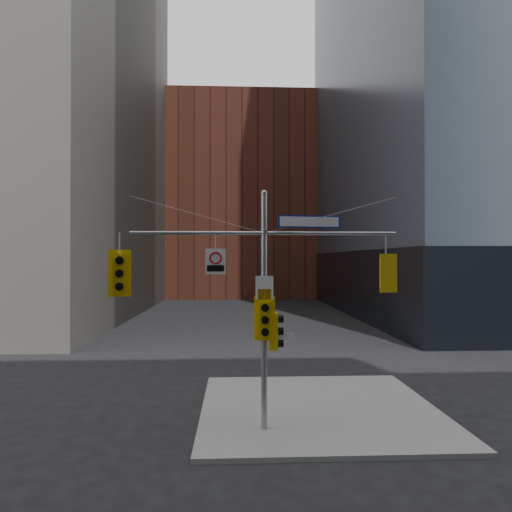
{
  "coord_description": "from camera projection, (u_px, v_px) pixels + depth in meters",
  "views": [
    {
      "loc": [
        -0.87,
        -11.64,
        5.2
      ],
      "look_at": [
        -0.25,
        2.0,
        5.31
      ],
      "focal_mm": 32.0,
      "sensor_mm": 36.0,
      "label": 1
    }
  ],
  "objects": [
    {
      "name": "traffic_light_pole_front",
      "position": [
        265.0,
        319.0,
        13.38
      ],
      "size": [
        0.63,
        0.49,
        1.31
      ],
      "rotation": [
        0.0,
        0.0,
        -0.02
      ],
      "color": "gold",
      "rests_on": "ground"
    },
    {
      "name": "traffic_light_pole_side",
      "position": [
        275.0,
        331.0,
        13.66
      ],
      "size": [
        0.43,
        0.37,
        1.11
      ],
      "rotation": [
        0.0,
        0.0,
        1.55
      ],
      "color": "gold",
      "rests_on": "ground"
    },
    {
      "name": "traffic_light_west_arm",
      "position": [
        120.0,
        273.0,
        13.47
      ],
      "size": [
        0.66,
        0.61,
        1.41
      ],
      "rotation": [
        0.0,
        0.0,
        0.23
      ],
      "color": "gold",
      "rests_on": "ground"
    },
    {
      "name": "signal_assembly",
      "position": [
        264.0,
        286.0,
        13.65
      ],
      "size": [
        8.0,
        0.8,
        7.3
      ],
      "color": "#94969C",
      "rests_on": "ground"
    },
    {
      "name": "street_blade_ns",
      "position": [
        263.0,
        336.0,
        14.1
      ],
      "size": [
        0.13,
        0.81,
        0.16
      ],
      "rotation": [
        0.0,
        0.0,
        -0.12
      ],
      "color": "#145926",
      "rests_on": "ground"
    },
    {
      "name": "traffic_light_east_arm",
      "position": [
        386.0,
        273.0,
        13.83
      ],
      "size": [
        0.55,
        0.49,
        1.16
      ],
      "rotation": [
        0.0,
        0.0,
        3.33
      ],
      "color": "gold",
      "rests_on": "ground"
    },
    {
      "name": "sidewalk_corner",
      "position": [
        318.0,
        408.0,
        15.71
      ],
      "size": [
        8.0,
        8.0,
        0.15
      ],
      "primitive_type": "cube",
      "color": "gray",
      "rests_on": "ground"
    },
    {
      "name": "street_blade_ew",
      "position": [
        279.0,
        336.0,
        13.67
      ],
      "size": [
        0.83,
        0.07,
        0.17
      ],
      "rotation": [
        0.0,
        0.0,
        -0.04
      ],
      "color": "silver",
      "rests_on": "ground"
    },
    {
      "name": "brick_midrise",
      "position": [
        241.0,
        202.0,
        69.68
      ],
      "size": [
        26.0,
        20.0,
        28.0
      ],
      "primitive_type": "cube",
      "color": "brown",
      "rests_on": "ground"
    },
    {
      "name": "regulatory_sign_arm",
      "position": [
        216.0,
        261.0,
        13.57
      ],
      "size": [
        0.61,
        0.11,
        0.76
      ],
      "rotation": [
        0.0,
        0.0,
        0.09
      ],
      "color": "silver",
      "rests_on": "ground"
    },
    {
      "name": "regulatory_sign_pole",
      "position": [
        264.0,
        288.0,
        13.54
      ],
      "size": [
        0.54,
        0.05,
        0.7
      ],
      "rotation": [
        0.0,
        0.0,
        -0.03
      ],
      "color": "silver",
      "rests_on": "ground"
    },
    {
      "name": "street_sign_blade",
      "position": [
        309.0,
        222.0,
        13.73
      ],
      "size": [
        1.94,
        0.29,
        0.38
      ],
      "rotation": [
        0.0,
        0.0,
        0.13
      ],
      "color": "navy",
      "rests_on": "ground"
    },
    {
      "name": "ground",
      "position": [
        269.0,
        463.0,
        11.62
      ],
      "size": [
        160.0,
        160.0,
        0.0
      ],
      "primitive_type": "plane",
      "color": "black",
      "rests_on": "ground"
    }
  ]
}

